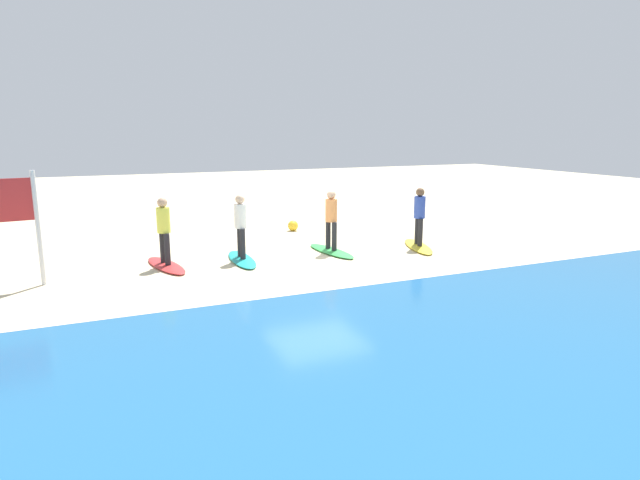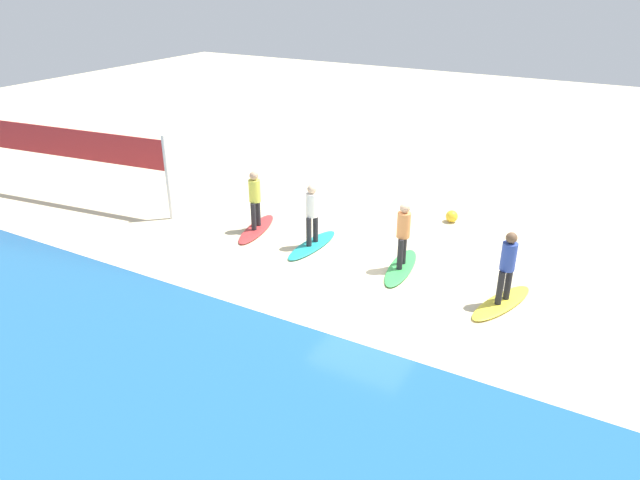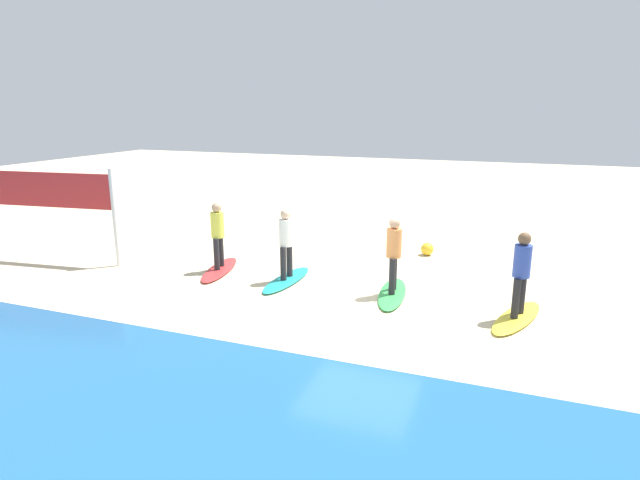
# 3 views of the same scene
# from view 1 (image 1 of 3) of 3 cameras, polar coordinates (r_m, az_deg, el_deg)

# --- Properties ---
(ground_plane) EXTENTS (60.00, 60.00, 0.00)m
(ground_plane) POSITION_cam_1_polar(r_m,az_deg,el_deg) (14.17, -0.36, -1.88)
(ground_plane) COLOR beige
(surfboard_yellow) EXTENTS (1.19, 2.17, 0.09)m
(surfboard_yellow) POSITION_cam_1_polar(r_m,az_deg,el_deg) (15.57, 10.46, -0.67)
(surfboard_yellow) COLOR yellow
(surfboard_yellow) RESTS_ON ground
(surfer_yellow) EXTENTS (0.32, 0.44, 1.64)m
(surfer_yellow) POSITION_cam_1_polar(r_m,az_deg,el_deg) (15.39, 10.60, 2.94)
(surfer_yellow) COLOR #232328
(surfer_yellow) RESTS_ON surfboard_yellow
(surfboard_green) EXTENTS (0.81, 2.15, 0.09)m
(surfboard_green) POSITION_cam_1_polar(r_m,az_deg,el_deg) (14.74, 1.20, -1.18)
(surfboard_green) COLOR green
(surfboard_green) RESTS_ON ground
(surfer_green) EXTENTS (0.32, 0.46, 1.64)m
(surfer_green) POSITION_cam_1_polar(r_m,az_deg,el_deg) (14.55, 1.21, 2.63)
(surfer_green) COLOR #232328
(surfer_green) RESTS_ON surfboard_green
(surfboard_teal) EXTENTS (0.66, 2.13, 0.09)m
(surfboard_teal) POSITION_cam_1_polar(r_m,az_deg,el_deg) (13.94, -8.37, -2.05)
(surfboard_teal) COLOR teal
(surfboard_teal) RESTS_ON ground
(surfer_teal) EXTENTS (0.32, 0.46, 1.64)m
(surfer_teal) POSITION_cam_1_polar(r_m,az_deg,el_deg) (13.74, -8.49, 1.97)
(surfer_teal) COLOR #232328
(surfer_teal) RESTS_ON surfboard_teal
(surfboard_red) EXTENTS (0.99, 2.17, 0.09)m
(surfboard_red) POSITION_cam_1_polar(r_m,az_deg,el_deg) (13.73, -16.16, -2.61)
(surfboard_red) COLOR red
(surfboard_red) RESTS_ON ground
(surfer_red) EXTENTS (0.32, 0.45, 1.64)m
(surfer_red) POSITION_cam_1_polar(r_m,az_deg,el_deg) (13.52, -16.40, 1.46)
(surfer_red) COLOR #232328
(surfer_red) RESTS_ON surfboard_red
(beach_ball) EXTENTS (0.35, 0.35, 0.35)m
(beach_ball) POSITION_cam_1_polar(r_m,az_deg,el_deg) (17.89, -2.91, 1.54)
(beach_ball) COLOR yellow
(beach_ball) RESTS_ON ground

